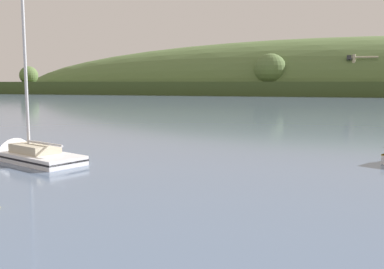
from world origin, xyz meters
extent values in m
cube|color=#3C4E24|center=(-11.04, 206.24, 2.78)|extent=(442.37, 88.64, 5.56)
ellipsoid|color=#56703D|center=(38.63, 221.26, 0.00)|extent=(355.99, 96.67, 51.07)
sphere|color=#56703D|center=(-116.12, 205.63, 8.71)|extent=(8.98, 8.98, 8.98)
sphere|color=#56703D|center=(1.99, 196.03, 10.38)|extent=(13.76, 13.76, 13.76)
cube|color=#4C4C51|center=(34.25, 192.67, 1.00)|extent=(3.29, 3.29, 2.00)
cylinder|color=#BCB293|center=(34.25, 192.67, 9.08)|extent=(1.42, 1.42, 14.16)
cylinder|color=#BCB293|center=(38.19, 192.45, 15.03)|extent=(9.91, 1.33, 0.78)
cube|color=#333338|center=(32.47, 192.77, 15.03)|extent=(1.69, 2.07, 1.70)
cube|color=white|center=(-6.91, 37.06, 0.01)|extent=(7.99, 5.95, 1.22)
cone|color=white|center=(-10.25, 38.71, 0.01)|extent=(2.93, 3.37, 2.84)
cube|color=black|center=(-6.91, 37.06, 0.34)|extent=(8.00, 5.98, 0.12)
cube|color=#BCB299|center=(-7.08, 37.14, 0.91)|extent=(3.90, 3.29, 0.59)
cylinder|color=silver|center=(-7.75, 37.47, 6.56)|extent=(0.21, 0.21, 11.90)
cylinder|color=silver|center=(-5.99, 36.61, 1.36)|extent=(3.58, 1.88, 0.17)
camera|label=1|loc=(9.81, 10.65, 5.43)|focal=40.83mm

